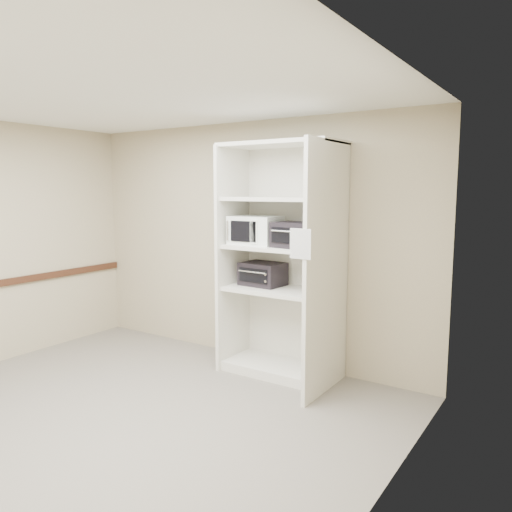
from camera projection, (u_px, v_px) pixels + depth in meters
The scene contains 9 objects.
floor at pixel (116, 419), 4.25m from camera, with size 4.50×4.00×0.01m, color #625E56.
ceiling at pixel (103, 92), 3.89m from camera, with size 4.50×4.00×0.01m, color white.
wall_back at pixel (248, 242), 5.73m from camera, with size 4.50×0.02×2.70m, color tan.
wall_right at pixel (376, 294), 2.85m from camera, with size 0.02×4.00×2.70m, color tan.
shelving_unit at pixel (285, 269), 5.15m from camera, with size 1.24×0.92×2.42m.
microwave at pixel (256, 230), 5.27m from camera, with size 0.50×0.38×0.30m, color white.
toaster_oven_upper at pixel (297, 235), 4.96m from camera, with size 0.44×0.33×0.25m, color black.
toaster_oven_lower at pixel (263, 274), 5.37m from camera, with size 0.44×0.34×0.25m, color black.
paper_sign at pixel (300, 244), 4.30m from camera, with size 0.20×0.01×0.26m, color white.
Camera 1 is at (3.21, -2.71, 1.94)m, focal length 35.00 mm.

